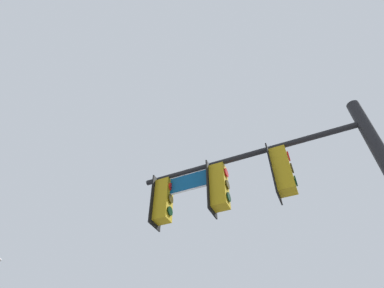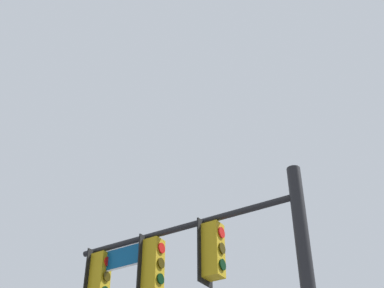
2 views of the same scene
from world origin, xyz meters
TOP-DOWN VIEW (x-y plane):
  - signal_pole_near at (-6.77, -6.43)m, footprint 5.32×0.70m

SIDE VIEW (x-z plane):
  - signal_pole_near at x=-6.77m, z-range 1.23..7.91m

